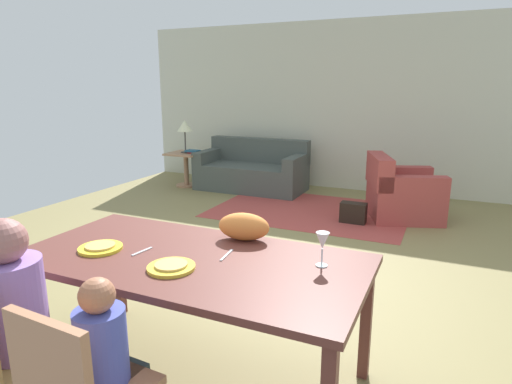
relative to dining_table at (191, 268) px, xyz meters
The scene contains 21 objects.
ground_plane 2.02m from the dining_table, 97.14° to the left, with size 7.48×6.64×0.02m, color olive.
back_wall 5.30m from the dining_table, 92.56° to the left, with size 7.48×0.10×2.70m, color beige.
dining_table is the anchor object (origin of this frame).
plate_near_man 0.55m from the dining_table, 167.35° to the right, with size 0.25×0.25×0.02m, color yellow.
pizza_near_man 0.56m from the dining_table, 167.35° to the right, with size 0.17×0.17×0.01m, color tan.
plate_near_child 0.20m from the dining_table, 90.00° to the right, with size 0.25×0.25×0.02m, color gold.
pizza_near_child 0.20m from the dining_table, 90.00° to the right, with size 0.17×0.17×0.01m, color tan.
wine_glass 0.75m from the dining_table, 14.42° to the left, with size 0.07×0.07×0.19m.
fork 0.30m from the dining_table, behind, with size 0.02×0.15×0.01m, color silver.
knife 0.21m from the dining_table, 29.74° to the left, with size 0.01×0.17×0.01m, color silver.
person_man 0.87m from the dining_table, 129.05° to the right, with size 0.30×0.40×1.11m.
person_child 0.71m from the dining_table, 89.85° to the right, with size 0.22×0.29×0.92m.
cat 0.43m from the dining_table, 68.19° to the left, with size 0.32×0.16×0.17m, color orange.
area_rug 3.77m from the dining_table, 96.84° to the left, with size 2.60×1.80×0.01m, color #A23F39.
couch 4.87m from the dining_table, 110.71° to the left, with size 1.76×0.86×0.82m.
armchair 3.95m from the dining_table, 79.53° to the left, with size 1.10×1.09×0.82m.
side_table 5.15m from the dining_table, 123.61° to the left, with size 0.56×0.56×0.58m.
table_lamp 5.15m from the dining_table, 123.61° to the left, with size 0.26×0.26×0.54m.
book_lower 5.03m from the dining_table, 121.76° to the left, with size 0.22×0.16×0.03m, color maroon.
book_upper 5.04m from the dining_table, 122.30° to the left, with size 0.22×0.16×0.03m, color #225573.
handbag 3.44m from the dining_table, 86.37° to the left, with size 0.32×0.16×0.26m, color black.
Camera 1 is at (1.50, -3.07, 1.69)m, focal length 30.62 mm.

